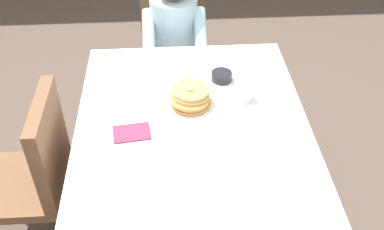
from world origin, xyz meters
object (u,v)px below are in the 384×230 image
at_px(bowl_butter, 222,76).
at_px(knife_right_of_plate, 229,107).
at_px(chair_diner, 174,42).
at_px(spoon_near_edge, 203,152).
at_px(dining_table_main, 193,145).
at_px(cup_coffee, 245,93).
at_px(chair_left_side, 35,170).
at_px(syrup_pitcher, 133,80).
at_px(plate_breakfast, 190,105).
at_px(diner_person, 174,35).
at_px(breakfast_stack, 190,97).
at_px(fork_left_of_plate, 151,110).

height_order(bowl_butter, knife_right_of_plate, bowl_butter).
xyz_separation_m(chair_diner, knife_right_of_plate, (0.24, -1.01, 0.21)).
relative_size(knife_right_of_plate, spoon_near_edge, 1.33).
relative_size(dining_table_main, knife_right_of_plate, 7.62).
relative_size(chair_diner, knife_right_of_plate, 4.65).
distance_m(cup_coffee, bowl_butter, 0.21).
bearing_deg(chair_left_side, syrup_pitcher, -52.21).
height_order(plate_breakfast, spoon_near_edge, plate_breakfast).
height_order(chair_diner, diner_person, diner_person).
distance_m(plate_breakfast, spoon_near_edge, 0.33).
xyz_separation_m(diner_person, chair_left_side, (-0.72, -1.01, -0.14)).
distance_m(syrup_pitcher, spoon_near_edge, 0.61).
height_order(breakfast_stack, cup_coffee, breakfast_stack).
height_order(chair_left_side, breakfast_stack, chair_left_side).
bearing_deg(fork_left_of_plate, bowl_butter, -60.15).
xyz_separation_m(dining_table_main, chair_left_side, (-0.77, 0.00, -0.12)).
distance_m(dining_table_main, fork_left_of_plate, 0.27).
relative_size(plate_breakfast, knife_right_of_plate, 1.40).
relative_size(diner_person, cup_coffee, 9.91).
height_order(breakfast_stack, fork_left_of_plate, breakfast_stack).
bearing_deg(dining_table_main, bowl_butter, 66.12).
distance_m(dining_table_main, plate_breakfast, 0.21).
bearing_deg(knife_right_of_plate, plate_breakfast, 86.09).
bearing_deg(breakfast_stack, knife_right_of_plate, -6.26).
distance_m(chair_left_side, plate_breakfast, 0.82).
relative_size(dining_table_main, chair_left_side, 1.64).
distance_m(diner_person, breakfast_stack, 0.84).
distance_m(bowl_butter, fork_left_of_plate, 0.44).
distance_m(dining_table_main, bowl_butter, 0.45).
distance_m(bowl_butter, spoon_near_edge, 0.57).
xyz_separation_m(bowl_butter, knife_right_of_plate, (0.01, -0.24, -0.02)).
xyz_separation_m(breakfast_stack, syrup_pitcher, (-0.29, 0.19, -0.02)).
distance_m(chair_diner, chair_left_side, 1.37).
distance_m(knife_right_of_plate, spoon_near_edge, 0.35).
bearing_deg(chair_diner, knife_right_of_plate, 103.33).
relative_size(cup_coffee, knife_right_of_plate, 0.57).
relative_size(chair_diner, spoon_near_edge, 6.20).
xyz_separation_m(chair_diner, diner_person, (-0.00, -0.16, 0.14)).
height_order(diner_person, cup_coffee, diner_person).
bearing_deg(chair_diner, breakfast_stack, 92.97).
xyz_separation_m(plate_breakfast, knife_right_of_plate, (0.19, -0.02, -0.01)).
bearing_deg(dining_table_main, plate_breakfast, 91.61).
height_order(diner_person, breakfast_stack, diner_person).
bearing_deg(fork_left_of_plate, chair_left_side, 102.83).
xyz_separation_m(breakfast_stack, bowl_butter, (0.18, 0.22, -0.04)).
relative_size(dining_table_main, syrup_pitcher, 19.05).
distance_m(bowl_butter, knife_right_of_plate, 0.24).
bearing_deg(spoon_near_edge, breakfast_stack, 94.36).
height_order(diner_person, spoon_near_edge, diner_person).
height_order(dining_table_main, diner_person, diner_person).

